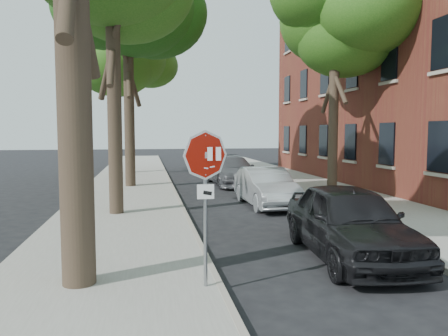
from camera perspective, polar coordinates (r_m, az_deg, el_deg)
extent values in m
plane|color=black|center=(7.74, 2.93, -15.65)|extent=(120.00, 120.00, 0.00)
cube|color=gray|center=(19.26, -12.60, -3.18)|extent=(4.00, 55.00, 0.12)
cube|color=gray|center=(20.71, 11.64, -2.61)|extent=(4.00, 55.00, 0.12)
cube|color=#9E9384|center=(19.28, -6.49, -3.07)|extent=(0.12, 55.00, 0.13)
cube|color=#9E9384|center=(20.04, 6.18, -2.77)|extent=(0.12, 55.00, 0.13)
cube|color=maroon|center=(26.67, 26.96, 14.68)|extent=(12.00, 20.00, 15.00)
cylinder|color=gray|center=(7.24, -2.45, -5.42)|extent=(0.06, 0.06, 2.60)
cube|color=#99999E|center=(7.10, -2.45, 1.70)|extent=(0.05, 0.06, 0.10)
cylinder|color=#99999E|center=(7.10, -2.44, 1.70)|extent=(0.76, 0.32, 0.82)
cylinder|color=white|center=(7.09, -2.43, 1.69)|extent=(0.76, 0.32, 0.82)
cylinder|color=#B61407|center=(7.08, -2.42, 1.69)|extent=(0.68, 0.29, 0.74)
cube|color=white|center=(7.04, -4.10, 1.83)|extent=(0.08, 0.00, 0.22)
cube|color=white|center=(7.06, -2.97, 1.84)|extent=(0.08, 0.00, 0.22)
cube|color=white|center=(7.08, -1.85, 1.85)|extent=(0.08, 0.00, 0.22)
cube|color=white|center=(7.10, -0.73, 1.86)|extent=(0.08, 0.00, 0.22)
cube|color=silver|center=(7.07, -3.29, 0.14)|extent=(0.08, 0.00, 0.03)
cube|color=silver|center=(7.08, -2.40, -0.01)|extent=(0.08, 0.00, 0.03)
cube|color=silver|center=(7.10, -1.52, 0.16)|extent=(0.08, 0.00, 0.03)
cube|color=white|center=(7.15, -2.42, -3.11)|extent=(0.28, 0.02, 0.24)
cube|color=black|center=(7.15, -2.17, -3.28)|extent=(0.15, 0.00, 0.08)
cylinder|color=black|center=(14.26, -14.24, 13.42)|extent=(0.44, 0.44, 9.50)
cylinder|color=black|center=(21.21, -12.35, 11.26)|extent=(0.48, 0.48, 10.00)
ellipsoid|color=#0B3B0B|center=(21.71, -12.49, 18.62)|extent=(4.62, 4.62, 3.70)
ellipsoid|color=#0B3B0B|center=(22.47, -14.61, 17.00)|extent=(4.20, 4.20, 3.36)
cylinder|color=black|center=(28.14, -12.40, 8.63)|extent=(0.40, 0.40, 9.00)
ellipsoid|color=#1D5713|center=(28.43, -12.50, 13.70)|extent=(4.16, 4.16, 3.33)
ellipsoid|color=#1D5713|center=(28.01, -10.57, 15.83)|extent=(3.40, 3.40, 2.72)
ellipsoid|color=#1D5713|center=(29.15, -13.94, 12.70)|extent=(3.78, 3.78, 3.02)
cylinder|color=black|center=(18.79, 14.18, 10.54)|extent=(0.40, 0.40, 9.00)
ellipsoid|color=#1D5713|center=(19.21, 14.34, 18.03)|extent=(4.16, 4.16, 3.33)
ellipsoid|color=#1D5713|center=(19.53, 11.25, 16.73)|extent=(3.78, 3.78, 3.02)
imported|color=black|center=(9.75, 16.05, -6.72)|extent=(2.20, 4.75, 1.57)
imported|color=#9DA2A5|center=(15.84, 5.51, -2.49)|extent=(1.55, 4.24, 1.39)
imported|color=#4F5055|center=(22.02, 1.03, -0.32)|extent=(2.19, 5.08, 1.46)
imported|color=black|center=(30.69, -2.16, 1.13)|extent=(2.42, 5.22, 1.45)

